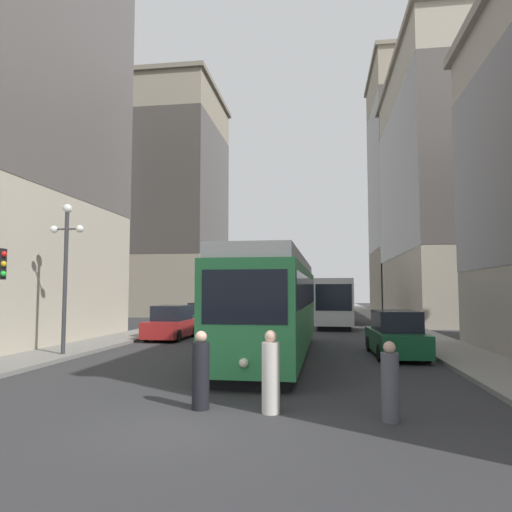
# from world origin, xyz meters

# --- Properties ---
(ground_plane) EXTENTS (200.00, 200.00, 0.00)m
(ground_plane) POSITION_xyz_m (0.00, 0.00, 0.00)
(ground_plane) COLOR #303033
(sidewalk_left) EXTENTS (2.54, 120.00, 0.15)m
(sidewalk_left) POSITION_xyz_m (-8.09, 40.00, 0.07)
(sidewalk_left) COLOR gray
(sidewalk_left) RESTS_ON ground
(sidewalk_right) EXTENTS (2.54, 120.00, 0.15)m
(sidewalk_right) POSITION_xyz_m (8.09, 40.00, 0.07)
(sidewalk_right) COLOR gray
(sidewalk_right) RESTS_ON ground
(streetcar) EXTENTS (2.82, 14.30, 3.89)m
(streetcar) POSITION_xyz_m (0.77, 10.04, 2.10)
(streetcar) COLOR black
(streetcar) RESTS_ON ground
(transit_bus) EXTENTS (3.05, 12.14, 3.45)m
(transit_bus) POSITION_xyz_m (3.58, 27.73, 1.95)
(transit_bus) COLOR black
(transit_bus) RESTS_ON ground
(parked_car_left_near) EXTENTS (1.96, 4.99, 1.82)m
(parked_car_left_near) POSITION_xyz_m (-5.52, 23.11, 0.84)
(parked_car_left_near) COLOR black
(parked_car_left_near) RESTS_ON ground
(parked_car_left_mid) EXTENTS (2.03, 4.85, 1.82)m
(parked_car_left_mid) POSITION_xyz_m (-5.52, 33.09, 0.84)
(parked_car_left_mid) COLOR black
(parked_car_left_mid) RESTS_ON ground
(parked_car_right_far) EXTENTS (2.01, 4.96, 1.82)m
(parked_car_right_far) POSITION_xyz_m (5.52, 10.71, 0.84)
(parked_car_right_far) COLOR black
(parked_car_right_far) RESTS_ON ground
(parked_car_left_far) EXTENTS (1.95, 4.56, 1.82)m
(parked_car_left_far) POSITION_xyz_m (-5.52, 16.08, 0.84)
(parked_car_left_far) COLOR black
(parked_car_left_far) RESTS_ON ground
(pedestrian_crossing_near) EXTENTS (0.39, 0.39, 1.75)m
(pedestrian_crossing_near) POSITION_xyz_m (1.54, 1.35, 0.81)
(pedestrian_crossing_near) COLOR beige
(pedestrian_crossing_near) RESTS_ON ground
(pedestrian_crossing_far) EXTENTS (0.38, 0.38, 1.71)m
(pedestrian_crossing_far) POSITION_xyz_m (-0.03, 1.46, 0.80)
(pedestrian_crossing_far) COLOR black
(pedestrian_crossing_far) RESTS_ON ground
(pedestrian_on_sidewalk) EXTENTS (0.35, 0.35, 1.58)m
(pedestrian_on_sidewalk) POSITION_xyz_m (3.96, 1.03, 0.74)
(pedestrian_on_sidewalk) COLOR #4C4C56
(pedestrian_on_sidewalk) RESTS_ON ground
(lamp_post_left_near) EXTENTS (1.41, 0.36, 5.92)m
(lamp_post_left_near) POSITION_xyz_m (-7.42, 8.53, 4.01)
(lamp_post_left_near) COLOR #333338
(lamp_post_left_near) RESTS_ON sidewalk_left
(building_left_corner) EXTENTS (13.57, 14.82, 25.96)m
(building_left_corner) POSITION_xyz_m (-15.84, 43.26, 13.37)
(building_left_corner) COLOR gray
(building_left_corner) RESTS_ON ground
(building_right_corner) EXTENTS (13.10, 22.74, 23.65)m
(building_right_corner) POSITION_xyz_m (15.61, 35.50, 12.17)
(building_right_corner) COLOR #B2A893
(building_right_corner) RESTS_ON ground
(building_right_far) EXTENTS (15.86, 15.32, 31.81)m
(building_right_far) POSITION_xyz_m (16.99, 52.89, 16.41)
(building_right_far) COLOR gray
(building_right_far) RESTS_ON ground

